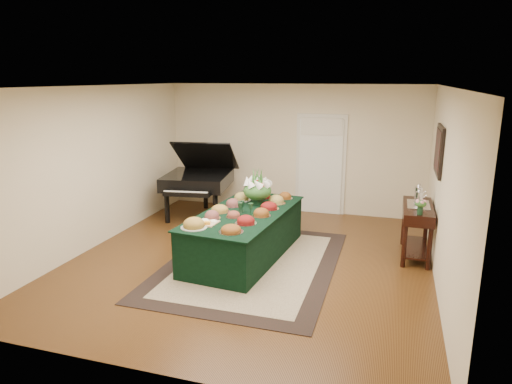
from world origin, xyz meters
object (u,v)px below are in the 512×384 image
(buffet_table, at_px, (245,234))
(grand_piano, at_px, (198,179))
(mahogany_sideboard, at_px, (417,218))
(floral_centerpiece, at_px, (257,187))

(buffet_table, xyz_separation_m, grand_piano, (-1.62, 1.82, 0.41))
(buffet_table, relative_size, grand_piano, 1.56)
(grand_piano, xyz_separation_m, mahogany_sideboard, (4.26, -1.00, -0.13))
(floral_centerpiece, xyz_separation_m, mahogany_sideboard, (2.58, 0.30, -0.38))
(grand_piano, relative_size, mahogany_sideboard, 1.40)
(floral_centerpiece, relative_size, grand_piano, 0.29)
(mahogany_sideboard, bearing_deg, buffet_table, -162.81)
(buffet_table, height_order, floral_centerpiece, floral_centerpiece)
(grand_piano, bearing_deg, buffet_table, -48.35)
(buffet_table, relative_size, floral_centerpiece, 5.39)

